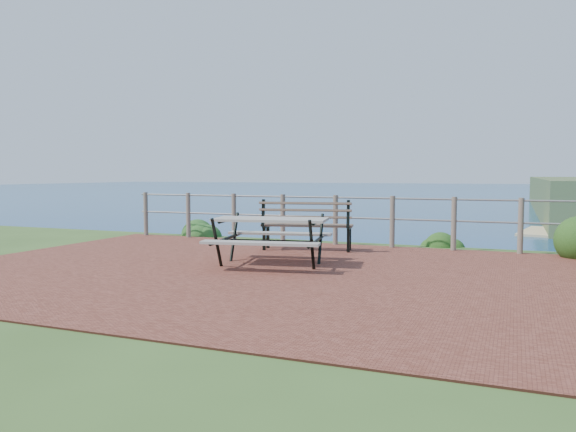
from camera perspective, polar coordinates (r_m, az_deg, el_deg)
name	(u,v)px	position (r m, az deg, el deg)	size (l,w,h in m)	color
ground	(267,272)	(8.28, -2.10, -5.74)	(10.00, 7.00, 0.12)	brown
ocean	(505,178)	(207.47, 21.21, 3.61)	(1200.00, 1200.00, 0.00)	#155682
safety_railing	(336,217)	(11.33, 4.85, -0.12)	(9.40, 0.10, 1.00)	#6B5B4C
picnic_table	(270,236)	(8.75, -1.79, -2.08)	(1.84, 1.50, 0.74)	gray
park_bench	(307,218)	(10.46, 1.95, -0.16)	(1.75, 0.75, 0.96)	brown
shrub_lip_west	(205,235)	(13.44, -8.41, -1.91)	(0.81, 0.81, 0.56)	#1D4F1D
shrub_lip_east	(442,246)	(11.65, 15.34, -2.97)	(0.72, 0.72, 0.44)	#1B4114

